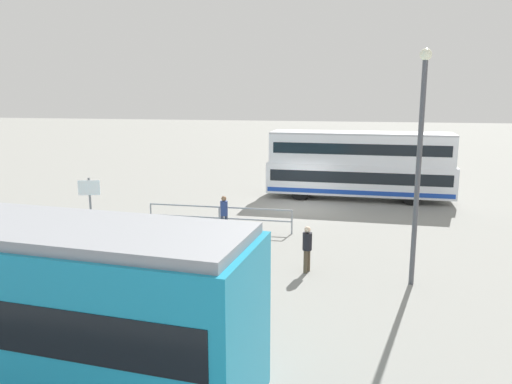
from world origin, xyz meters
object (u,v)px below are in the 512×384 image
pedestrian_crossing (307,246)px  info_sign (90,195)px  double_decker_bus (359,165)px  pedestrian_near_railing (224,212)px  street_lamp (419,152)px

pedestrian_crossing → info_sign: info_sign is taller
double_decker_bus → pedestrian_crossing: bearing=81.9°
double_decker_bus → info_sign: size_ratio=4.47×
pedestrian_near_railing → double_decker_bus: bearing=-123.8°
pedestrian_near_railing → pedestrian_crossing: pedestrian_near_railing is taller
double_decker_bus → pedestrian_near_railing: 10.37m
double_decker_bus → pedestrian_crossing: (1.79, 12.56, -1.03)m
pedestrian_crossing → info_sign: 10.63m
pedestrian_crossing → street_lamp: street_lamp is taller
pedestrian_near_railing → street_lamp: 9.19m
pedestrian_crossing → info_sign: (10.00, -3.55, 0.67)m
pedestrian_crossing → double_decker_bus: bearing=-98.1°
street_lamp → pedestrian_crossing: bearing=-7.4°
double_decker_bus → street_lamp: bearing=97.1°
pedestrian_crossing → street_lamp: bearing=172.6°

